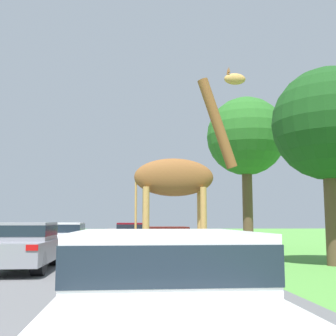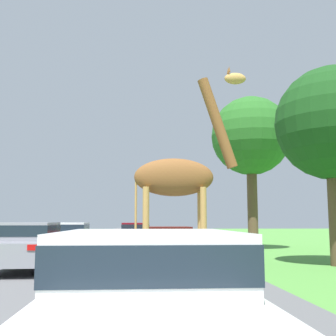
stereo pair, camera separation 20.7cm
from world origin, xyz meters
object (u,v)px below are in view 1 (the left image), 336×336
Objects in this scene: car_queue_left at (26,245)px; tree_right_cluster at (246,137)px; tree_left_edge at (330,125)px; car_queue_right at (165,241)px; car_verge_right at (62,237)px; giraffe_near_road at (180,178)px; car_far_ahead at (130,234)px; car_lead_maroon at (161,304)px.

tree_right_cluster is at bearing 42.07° from car_queue_left.
tree_left_edge is 8.32m from tree_right_cluster.
tree_right_cluster is (9.52, 8.59, 5.27)m from car_queue_left.
car_queue_right is 0.94× the size of car_verge_right.
car_verge_right is at bearing 154.55° from car_queue_right.
giraffe_near_road is at bearing -65.05° from car_verge_right.
tree_left_edge is (5.76, 3.62, 2.28)m from giraffe_near_road.
car_far_ahead is at bearing -174.53° from giraffe_near_road.
giraffe_near_road is at bearing -85.26° from car_far_ahead.
tree_right_cluster reaches higher than car_queue_right.
tree_right_cluster reaches higher than car_queue_left.
car_queue_right is (1.17, 13.35, -0.06)m from car_lead_maroon.
giraffe_near_road is 5.79m from car_queue_left.
car_queue_left is at bearing -177.81° from tree_left_edge.
car_lead_maroon is at bearing -89.32° from car_far_ahead.
car_queue_right is at bearing -79.12° from car_far_ahead.
car_verge_right is 11.04m from tree_right_cluster.
car_lead_maroon is 20.71m from car_far_ahead.
car_lead_maroon is 0.67× the size of tree_left_edge.
car_lead_maroon is 0.98× the size of car_far_ahead.
car_far_ahead is at bearing 59.57° from car_verge_right.
giraffe_near_road is 7.17m from tree_left_edge.
tree_left_edge reaches higher than giraffe_near_road.
tree_left_edge is at bearing -31.65° from car_queue_right.
car_far_ahead is 1.03× the size of car_verge_right.
car_queue_right is 0.93× the size of car_queue_left.
giraffe_near_road is 1.16× the size of car_far_ahead.
car_lead_maroon is at bearing -123.98° from tree_left_edge.
giraffe_near_road is 1.19× the size of car_verge_right.
car_far_ahead is 0.68× the size of tree_left_edge.
car_queue_left is at bearing -125.17° from giraffe_near_road.
tree_right_cluster is at bearing 157.54° from giraffe_near_road.
car_verge_right is at bearing 88.11° from car_queue_left.
car_verge_right is at bearing -154.33° from giraffe_near_road.
car_lead_maroon is at bearing -108.32° from tree_right_cluster.
tree_left_edge is at bearing -85.17° from tree_right_cluster.
giraffe_near_road is 13.32m from tree_right_cluster.
car_queue_left is at bearing -137.93° from tree_right_cluster.
giraffe_near_road reaches higher than car_verge_right.
giraffe_near_road is at bearing -147.86° from tree_left_edge.
giraffe_near_road reaches higher than car_queue_right.
tree_right_cluster reaches higher than car_lead_maroon.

